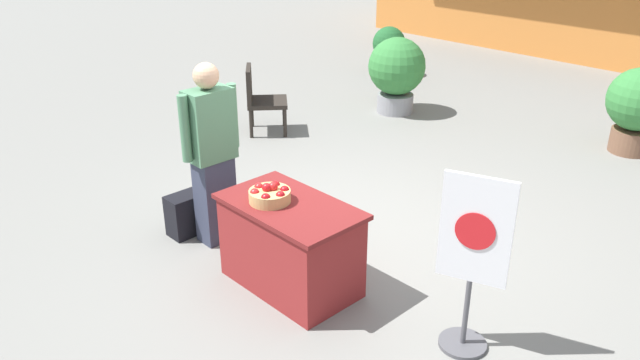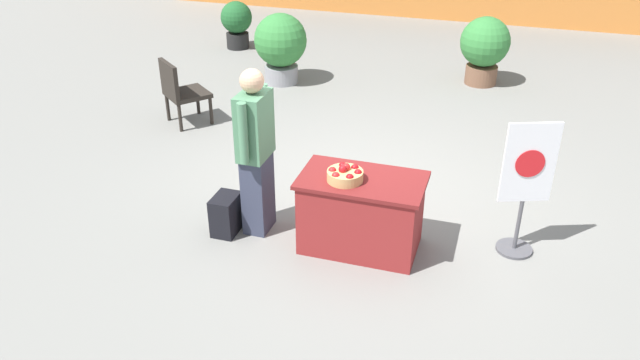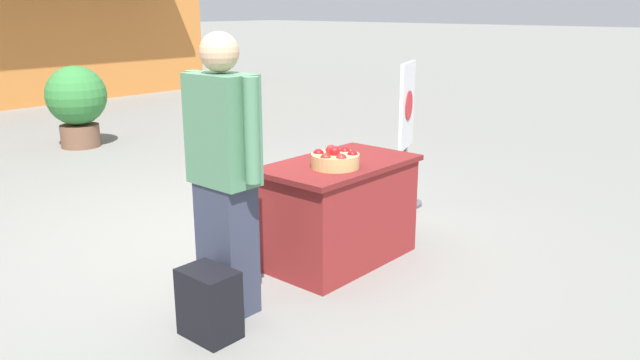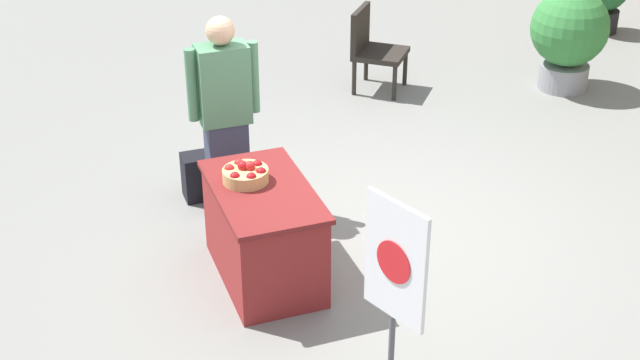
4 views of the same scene
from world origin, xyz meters
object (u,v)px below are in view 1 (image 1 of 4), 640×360
(display_table, at_px, (291,245))
(poster_board, at_px, (472,261))
(potted_plant_far_right, at_px, (397,71))
(apple_basket, at_px, (270,195))
(backpack, at_px, (185,215))
(person_visitor, at_px, (212,154))
(potted_plant_near_left, at_px, (638,105))
(patio_chair, at_px, (260,97))
(potted_plant_near_right, at_px, (389,48))

(display_table, xyz_separation_m, poster_board, (1.50, 0.40, 0.34))
(poster_board, relative_size, potted_plant_far_right, 1.20)
(apple_basket, bearing_deg, backpack, -176.40)
(display_table, height_order, backpack, display_table)
(person_visitor, bearing_deg, potted_plant_near_left, 71.00)
(display_table, xyz_separation_m, potted_plant_near_left, (0.75, 5.27, 0.25))
(person_visitor, height_order, backpack, person_visitor)
(backpack, height_order, potted_plant_far_right, potted_plant_far_right)
(person_visitor, xyz_separation_m, patio_chair, (-2.11, 2.23, -0.38))
(poster_board, distance_m, potted_plant_near_right, 7.79)
(apple_basket, distance_m, backpack, 1.40)
(backpack, relative_size, potted_plant_near_right, 0.46)
(apple_basket, height_order, patio_chair, same)
(person_visitor, xyz_separation_m, potted_plant_near_left, (1.85, 5.26, -0.26))
(apple_basket, xyz_separation_m, patio_chair, (-3.06, 2.32, -0.32))
(display_table, bearing_deg, patio_chair, 145.08)
(backpack, xyz_separation_m, potted_plant_near_right, (-2.60, 6.08, 0.30))
(backpack, xyz_separation_m, poster_board, (2.89, 0.56, 0.53))
(person_visitor, height_order, potted_plant_far_right, person_visitor)
(potted_plant_near_left, bearing_deg, poster_board, -81.27)
(patio_chair, distance_m, potted_plant_near_left, 4.99)
(apple_basket, relative_size, potted_plant_far_right, 0.30)
(display_table, xyz_separation_m, backpack, (-1.40, -0.16, -0.18))
(display_table, relative_size, potted_plant_near_right, 1.34)
(person_visitor, relative_size, potted_plant_near_left, 1.57)
(display_table, height_order, patio_chair, patio_chair)
(display_table, xyz_separation_m, person_visitor, (-1.10, 0.01, 0.51))
(potted_plant_far_right, bearing_deg, patio_chair, -109.46)
(poster_board, bearing_deg, apple_basket, -94.34)
(patio_chair, xyz_separation_m, potted_plant_near_right, (-0.79, 3.68, -0.01))
(poster_board, distance_m, potted_plant_far_right, 5.58)
(potted_plant_near_right, bearing_deg, potted_plant_far_right, -46.44)
(person_visitor, distance_m, poster_board, 2.63)
(poster_board, bearing_deg, potted_plant_near_left, 168.14)
(apple_basket, relative_size, potted_plant_near_right, 0.38)
(potted_plant_near_left, height_order, potted_plant_far_right, potted_plant_far_right)
(display_table, bearing_deg, potted_plant_near_right, 124.03)
(display_table, distance_m, patio_chair, 3.92)
(apple_basket, relative_size, person_visitor, 0.20)
(potted_plant_near_left, bearing_deg, display_table, -98.07)
(patio_chair, relative_size, potted_plant_near_left, 0.84)
(potted_plant_near_right, bearing_deg, person_visitor, -63.90)
(poster_board, relative_size, potted_plant_near_right, 1.54)
(potted_plant_near_right, bearing_deg, potted_plant_near_left, -7.78)
(apple_basket, height_order, potted_plant_near_right, apple_basket)
(patio_chair, bearing_deg, person_visitor, -97.49)
(display_table, height_order, potted_plant_near_right, potted_plant_near_right)
(person_visitor, bearing_deg, patio_chair, 133.69)
(potted_plant_near_left, bearing_deg, person_visitor, -109.34)
(potted_plant_far_right, bearing_deg, person_visitor, -72.32)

